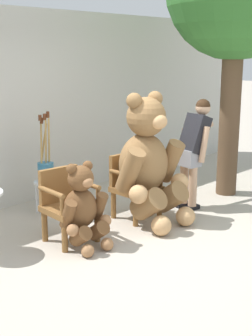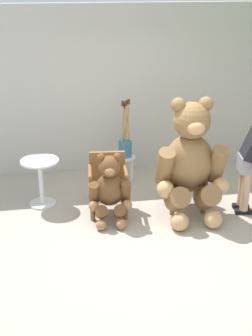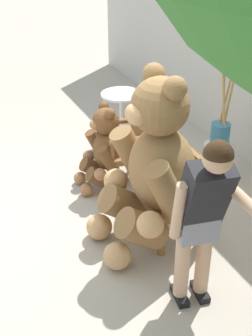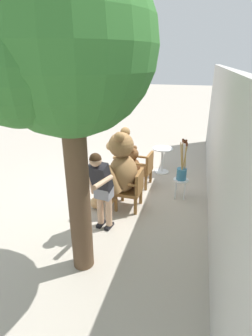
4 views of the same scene
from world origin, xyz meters
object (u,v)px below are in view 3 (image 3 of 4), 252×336
person_visitor (203,211)px  round_side_table (122,113)px  wooden_chair_left (128,146)px  teddy_bear_large (153,165)px  white_stool (218,153)px  wooden_chair_right (177,194)px  teddy_bear_small (104,148)px  brush_bucket (221,129)px

person_visitor → round_side_table: size_ratio=2.16×
wooden_chair_left → round_side_table: 1.01m
teddy_bear_large → person_visitor: bearing=-3.5°
white_stool → round_side_table: round_side_table is taller
wooden_chair_right → teddy_bear_large: teddy_bear_large is taller
person_visitor → teddy_bear_small: bearing=179.1°
teddy_bear_large → person_visitor: (0.90, -0.06, 0.09)m
wooden_chair_right → person_visitor: bearing=-20.2°
round_side_table → wooden_chair_right: bearing=-9.5°
teddy_bear_large → teddy_bear_small: teddy_bear_large is taller
teddy_bear_large → round_side_table: size_ratio=2.37×
teddy_bear_small → round_side_table: teddy_bear_small is taller
person_visitor → round_side_table: bearing=167.2°
white_stool → person_visitor: bearing=-38.5°
wooden_chair_left → white_stool: size_ratio=1.87×
brush_bucket → person_visitor: bearing=-38.6°
wooden_chair_right → teddy_bear_small: 1.18m
teddy_bear_small → brush_bucket: (0.41, 1.26, 0.17)m
teddy_bear_small → round_side_table: size_ratio=1.38×
person_visitor → white_stool: (-1.62, 1.29, -0.56)m
teddy_bear_small → white_stool: teddy_bear_small is taller
teddy_bear_large → white_stool: (-0.73, 1.24, -0.48)m
wooden_chair_left → brush_bucket: bearing=67.3°
teddy_bear_small → white_stool: 1.33m
person_visitor → round_side_table: (-2.98, 0.68, -0.47)m
person_visitor → teddy_bear_large: bearing=176.5°
teddy_bear_small → person_visitor: size_ratio=0.64×
brush_bucket → round_side_table: size_ratio=1.33×
teddy_bear_large → brush_bucket: teddy_bear_large is taller
teddy_bear_small → teddy_bear_large: bearing=1.1°
wooden_chair_right → brush_bucket: brush_bucket is taller
brush_bucket → round_side_table: bearing=-155.5°
wooden_chair_left → teddy_bear_small: bearing=-91.7°
teddy_bear_large → teddy_bear_small: 1.19m
white_stool → round_side_table: 1.49m
teddy_bear_large → white_stool: size_ratio=3.71×
wooden_chair_left → wooden_chair_right: same height
wooden_chair_left → teddy_bear_small: size_ratio=0.86×
wooden_chair_right → round_side_table: 2.11m
brush_bucket → teddy_bear_small: bearing=-108.1°
teddy_bear_small → white_stool: size_ratio=2.17×
wooden_chair_left → teddy_bear_large: teddy_bear_large is taller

